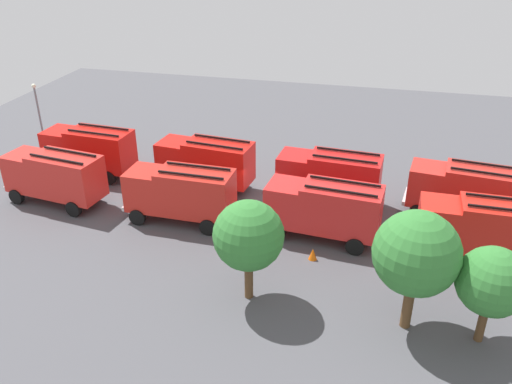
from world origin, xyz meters
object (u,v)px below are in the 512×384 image
Objects in this scene: fire_truck_3 at (89,149)px; tree_3 at (249,236)px; fire_truck_1 at (329,175)px; tree_1 at (492,282)px; fire_truck_5 at (324,208)px; tree_2 at (416,254)px; fire_truck_6 at (181,192)px; traffic_cone_1 at (237,173)px; firefighter_0 at (51,144)px; traffic_cone_0 at (145,187)px; fire_truck_4 at (482,227)px; lamppost at (39,113)px; fire_truck_7 at (55,175)px; traffic_cone_2 at (313,254)px; fire_truck_2 at (206,161)px; firefighter_1 at (247,248)px; fire_truck_0 at (465,189)px.

fire_truck_3 is 19.79m from tree_3.
tree_1 reaches higher than fire_truck_1.
tree_2 is at bearing 130.54° from fire_truck_5.
fire_truck_6 is (9.31, 0.12, 0.00)m from fire_truck_5.
fire_truck_3 is 1.16× the size of tree_2.
fire_truck_6 is 9.71× the size of traffic_cone_1.
traffic_cone_0 is at bearing 64.78° from firefighter_0.
fire_truck_5 is at bearing -113.90° from tree_3.
fire_truck_3 is 29.97m from tree_1.
traffic_cone_1 is (16.05, -14.53, -3.03)m from tree_1.
tree_2 is at bearing 155.14° from fire_truck_6.
fire_truck_6 is at bearing -46.63° from tree_3.
lamppost is at bearing -12.27° from fire_truck_4.
fire_truck_3 is at bearing -81.20° from fire_truck_7.
tree_3 is at bearing 56.90° from traffic_cone_2.
fire_truck_7 reaches higher than traffic_cone_0.
fire_truck_6 is at bearing 5.96° from fire_truck_5.
tree_2 is at bearing 177.48° from tree_3.
fire_truck_2 is 11.88m from traffic_cone_2.
firefighter_0 reaches higher than firefighter_1.
tree_2 is at bearing 60.34° from firefighter_0.
fire_truck_3 and fire_truck_6 have the same top height.
fire_truck_4 is 1.28× the size of tree_3.
fire_truck_1 reaches higher than firefighter_0.
fire_truck_0 is 1.18× the size of tree_2.
fire_truck_1 is 10.51m from fire_truck_4.
firefighter_0 is 2.48× the size of traffic_cone_2.
tree_1 is 6.76× the size of traffic_cone_0.
traffic_cone_2 is at bearing 64.21° from firefighter_0.
firefighter_1 is (-19.99, 11.13, -0.13)m from firefighter_0.
tree_2 is 19.50m from traffic_cone_1.
fire_truck_0 is at bearing -106.82° from tree_2.
traffic_cone_1 is 12.17m from traffic_cone_2.
tree_2 reaches higher than fire_truck_1.
firefighter_0 is (5.23, -7.35, -1.14)m from fire_truck_7.
lamppost reaches higher than tree_1.
fire_truck_7 is 13.27m from traffic_cone_1.
tree_1 is (-8.70, 12.02, 1.25)m from fire_truck_1.
fire_truck_5 and fire_truck_6 have the same top height.
fire_truck_5 is at bearing -95.09° from traffic_cone_2.
firefighter_0 is (32.59, -2.82, -1.14)m from fire_truck_0.
traffic_cone_2 is (8.70, -4.82, -3.04)m from tree_1.
tree_1 is 3.52m from tree_2.
tree_1 is 6.77× the size of traffic_cone_1.
tree_1 reaches higher than fire_truck_5.
traffic_cone_0 is (22.65, -3.33, -1.78)m from fire_truck_4.
fire_truck_6 is 7.72m from traffic_cone_1.
lamppost is (24.82, -7.95, 1.42)m from fire_truck_5.
firefighter_0 is 22.87m from firefighter_1.
tree_2 is (-5.29, 11.83, 2.10)m from fire_truck_1.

